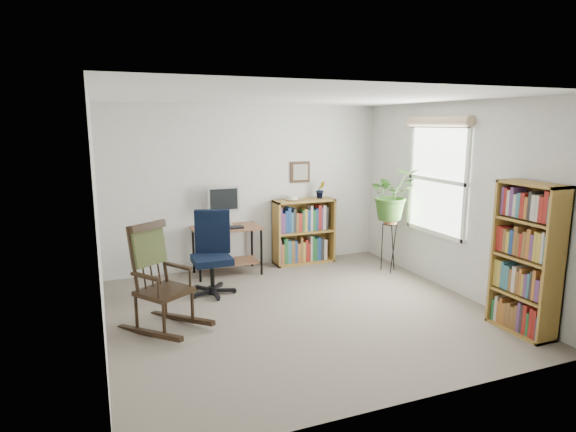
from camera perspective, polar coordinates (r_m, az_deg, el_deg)
name	(u,v)px	position (r m, az deg, el deg)	size (l,w,h in m)	color
floor	(301,311)	(5.65, 1.53, -11.24)	(4.20, 4.00, 0.00)	slate
ceiling	(302,98)	(5.24, 1.66, 13.86)	(4.20, 4.00, 0.00)	silver
wall_back	(248,187)	(7.18, -4.73, 3.42)	(4.20, 0.00, 2.40)	silver
wall_front	(410,254)	(3.61, 14.25, -4.35)	(4.20, 0.00, 2.40)	silver
wall_left	(98,223)	(4.90, -21.61, -0.81)	(0.00, 4.00, 2.40)	silver
wall_right	(454,198)	(6.43, 19.06, 1.99)	(0.00, 4.00, 2.40)	silver
window	(437,180)	(6.61, 17.22, 4.08)	(0.12, 1.20, 1.50)	white
desk	(227,250)	(6.95, -7.22, -4.07)	(0.96, 0.53, 0.69)	brown
monitor	(224,206)	(6.95, -7.63, 1.19)	(0.46, 0.16, 0.56)	#AEAFB3
keyboard	(229,228)	(6.75, -7.03, -1.39)	(0.40, 0.15, 0.03)	black
office_chair	(212,253)	(6.11, -9.04, -4.38)	(0.58, 0.58, 1.07)	black
rocking_chair	(164,277)	(5.17, -14.53, -7.00)	(0.59, 0.99, 1.14)	black
low_bookshelf	(304,231)	(7.42, 1.90, -1.82)	(0.94, 0.31, 0.99)	olive
tall_bookshelf	(527,259)	(5.46, 26.42, -4.57)	(0.29, 0.68, 1.56)	olive
plant_stand	(389,244)	(7.14, 11.94, -3.23)	(0.23, 0.23, 0.83)	black
spider_plant	(393,169)	(6.96, 12.29, 5.48)	(1.69, 1.88, 1.46)	#325C20
potted_plant_small	(321,195)	(7.44, 3.88, 2.52)	(0.13, 0.24, 0.11)	#325C20
framed_picture	(300,172)	(7.41, 1.48, 5.22)	(0.32, 0.04, 0.32)	black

